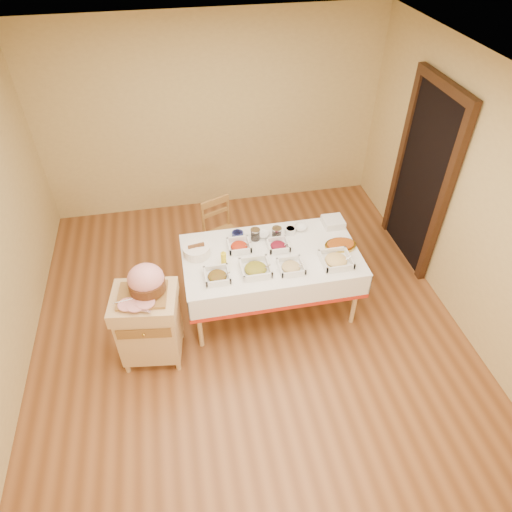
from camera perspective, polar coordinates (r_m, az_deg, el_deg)
The scene contains 23 objects.
room_shell at distance 4.09m, azimuth -1.11°, elevation 2.76°, with size 5.00×5.00×5.00m.
doorway at distance 5.61m, azimuth 20.13°, elevation 9.39°, with size 0.09×1.10×2.20m.
dining_table at distance 4.81m, azimuth 1.86°, elevation -1.22°, with size 1.82×1.02×0.76m.
butcher_cart at distance 4.54m, azimuth -13.25°, elevation -8.12°, with size 0.66×0.57×0.84m.
dining_chair at distance 5.47m, azimuth -4.24°, elevation 2.77°, with size 0.51×0.50×0.88m.
ham_on_board at distance 4.21m, azimuth -13.64°, elevation -3.22°, with size 0.47×0.45×0.31m.
serving_dish_a at distance 4.43m, azimuth -4.87°, elevation -2.48°, with size 0.25×0.24×0.11m.
serving_dish_b at distance 4.48m, azimuth -0.06°, elevation -1.57°, with size 0.29×0.29×0.12m.
serving_dish_c at distance 4.52m, azimuth 4.40°, elevation -1.35°, with size 0.25×0.25×0.10m.
serving_dish_d at distance 4.65m, azimuth 9.98°, elevation -0.49°, with size 0.30×0.30×0.11m.
serving_dish_e at distance 4.75m, azimuth -2.13°, elevation 1.27°, with size 0.24×0.23×0.11m.
serving_dish_f at distance 4.76m, azimuth 2.79°, elevation 1.32°, with size 0.23×0.22×0.11m.
small_bowl_left at distance 4.83m, azimuth -6.89°, elevation 1.56°, with size 0.11×0.11×0.05m.
small_bowl_mid at distance 4.92m, azimuth -2.32°, elevation 2.75°, with size 0.12×0.12×0.05m.
small_bowl_right at distance 4.98m, azimuth 4.31°, elevation 3.23°, with size 0.12×0.12×0.06m.
bowl_white_imported at distance 4.93m, azimuth 0.77°, elevation 2.72°, with size 0.15×0.15×0.04m, color silver.
bowl_small_imported at distance 5.04m, azimuth 5.61°, elevation 3.54°, with size 0.14×0.14×0.04m, color silver.
preserve_jar_left at distance 4.86m, azimuth -0.09°, elevation 2.65°, with size 0.10×0.10×0.13m.
preserve_jar_right at distance 4.87m, azimuth 2.60°, elevation 2.80°, with size 0.11×0.11×0.14m.
mustard_bottle at distance 4.55m, azimuth -4.08°, elevation -0.26°, with size 0.06×0.06×0.18m.
bread_basket at distance 4.71m, azimuth -7.43°, elevation 0.69°, with size 0.28×0.28×0.12m.
plate_stack at distance 5.14m, azimuth 9.62°, elevation 4.21°, with size 0.22×0.22×0.08m.
brass_platter at distance 4.86m, azimuth 10.51°, elevation 1.34°, with size 0.34×0.24×0.04m.
Camera 1 is at (-0.55, -3.17, 3.82)m, focal length 32.00 mm.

